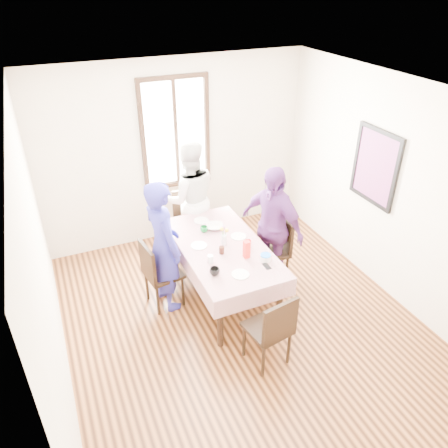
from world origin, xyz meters
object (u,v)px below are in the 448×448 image
Objects in this scene: dining_table at (222,271)px; person_right at (271,227)px; person_far at (190,199)px; person_left at (163,246)px; chair_right at (271,251)px; chair_left at (164,273)px; chair_near at (267,328)px; chair_far at (191,223)px.

dining_table is 0.84m from person_right.
person_far is 1.31m from person_right.
person_left is at bearing 167.07° from dining_table.
person_far is (-0.72, 1.11, 0.41)m from chair_right.
person_far is at bearing 136.38° from chair_left.
chair_right reaches higher than dining_table.
chair_left is (-0.72, 0.16, 0.08)m from dining_table.
chair_near is at bearing -49.95° from person_right.
dining_table is at bearing -105.97° from person_right.
chair_near is 0.54× the size of person_left.
chair_right is (1.44, -0.11, 0.00)m from chair_left.
person_far is at bearing -45.74° from person_left.
chair_near is at bearing -163.04° from person_left.
chair_far is at bearing -45.17° from person_left.
dining_table is at bearing -113.57° from person_left.
chair_near is 0.55× the size of person_right.
chair_left is 0.39m from person_left.
person_left is (-0.70, 1.34, 0.39)m from chair_near.
chair_far is at bearing 136.96° from chair_left.
chair_left is at bearing 167.41° from dining_table.
chair_right is 1.34m from chair_far.
chair_far and chair_near have the same top height.
chair_far is 1.00× the size of chair_near.
chair_left is 1.30m from person_far.
person_right is at bearing 94.64° from chair_right.
chair_right and chair_near have the same top height.
chair_near is (0.00, -1.18, 0.08)m from dining_table.
chair_far is 1.30m from person_left.
person_right is (0.70, 0.05, 0.46)m from dining_table.
person_far is (0.00, -0.02, 0.41)m from chair_far.
person_left reaches higher than person_right.
chair_right is 1.38m from person_far.
person_left is at bearing 90.33° from chair_right.
person_right is (1.40, -0.11, -0.01)m from person_left.
person_left is (-0.70, 0.16, 0.47)m from dining_table.
chair_far is 2.36m from chair_near.
person_left reaches higher than chair_right.
dining_table is 1.89× the size of chair_near.
chair_right is 0.55× the size of person_right.
chair_near is (-0.72, -1.23, 0.00)m from chair_right.
chair_left is at bearing 58.70° from chair_far.
chair_right is 0.38m from person_right.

